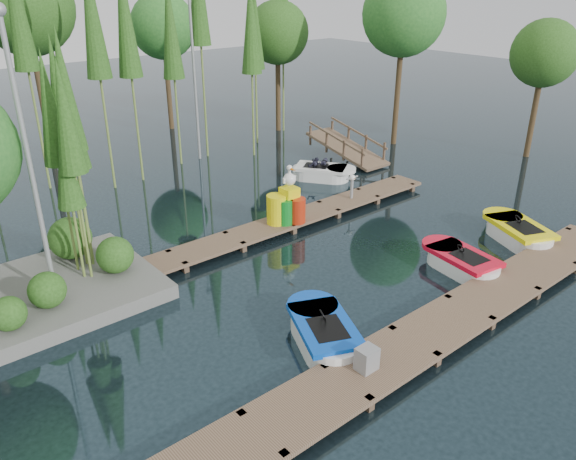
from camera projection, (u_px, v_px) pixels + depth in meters
ground_plane at (286, 276)px, 15.81m from camera, size 90.00×90.00×0.00m
near_dock at (414, 342)px, 12.58m from camera, size 18.00×1.50×0.50m
far_dock at (260, 231)px, 18.04m from camera, size 15.00×1.20×0.50m
tree_screen at (45, 25)px, 19.45m from camera, size 34.42×18.53×10.31m
lamp_island at (26, 145)px, 12.57m from camera, size 0.30×0.30×7.25m
lamp_rear at (193, 63)px, 24.03m from camera, size 0.30×0.30×7.25m
ramp at (347, 147)px, 25.35m from camera, size 1.50×3.94×1.49m
boat_blue at (324, 333)px, 12.84m from camera, size 2.23×2.98×0.91m
boat_red at (461, 262)px, 16.01m from camera, size 1.53×2.72×0.87m
boat_yellow_near at (518, 233)px, 17.77m from camera, size 2.25×3.03×0.93m
boat_white_far at (322, 173)px, 23.12m from camera, size 2.47×2.84×1.24m
utility_cabinet at (367, 359)px, 11.53m from camera, size 0.42×0.36×0.51m
yellow_barrel at (276, 209)px, 18.21m from camera, size 0.64×0.64×0.97m
drum_cluster at (291, 205)px, 18.36m from camera, size 1.11×1.02×1.92m
seagull_post at (352, 182)px, 20.20m from camera, size 0.56×0.30×0.89m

